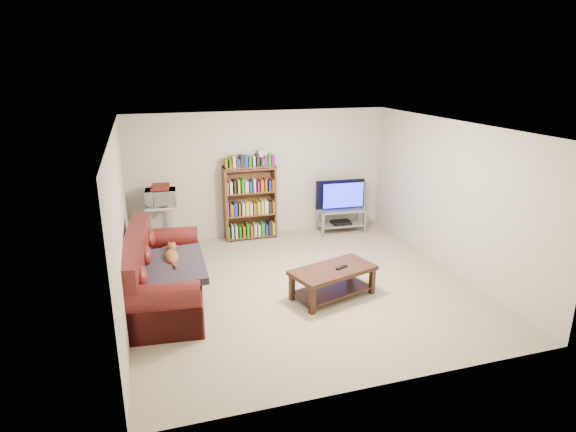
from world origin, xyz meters
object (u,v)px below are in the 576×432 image
object	(u,v)px
sofa	(159,279)
bookshelf	(250,202)
tv_stand	(341,216)
coffee_table	(333,277)

from	to	relation	value
sofa	bookshelf	bearing A→B (deg)	55.96
bookshelf	tv_stand	bearing A→B (deg)	-4.77
coffee_table	sofa	bearing A→B (deg)	149.20
coffee_table	tv_stand	distance (m)	2.88
sofa	coffee_table	distance (m)	2.46
sofa	coffee_table	xyz separation A→B (m)	(2.39, -0.60, -0.04)
coffee_table	bookshelf	distance (m)	2.86
sofa	coffee_table	bearing A→B (deg)	-8.19
sofa	coffee_table	world-z (taller)	sofa
coffee_table	bookshelf	xyz separation A→B (m)	(-0.58, 2.76, 0.42)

